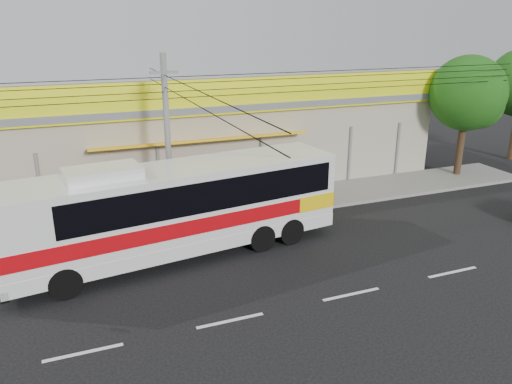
% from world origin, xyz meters
% --- Properties ---
extents(ground, '(120.00, 120.00, 0.00)m').
position_xyz_m(ground, '(0.00, 0.00, 0.00)').
color(ground, black).
rests_on(ground, ground).
extents(sidewalk, '(30.00, 3.20, 0.15)m').
position_xyz_m(sidewalk, '(0.00, 6.00, 0.07)').
color(sidewalk, gray).
rests_on(sidewalk, ground).
extents(lane_markings, '(50.00, 0.12, 0.01)m').
position_xyz_m(lane_markings, '(0.00, -2.50, 0.00)').
color(lane_markings, silver).
rests_on(lane_markings, ground).
extents(storefront_building, '(22.60, 9.20, 5.70)m').
position_xyz_m(storefront_building, '(-0.01, 11.54, 2.30)').
color(storefront_building, '#ABA08A').
rests_on(storefront_building, ground).
extents(coach_bus, '(12.17, 4.12, 3.68)m').
position_xyz_m(coach_bus, '(-4.15, 2.24, 1.97)').
color(coach_bus, silver).
rests_on(coach_bus, ground).
extents(utility_pole, '(34.00, 14.00, 7.04)m').
position_xyz_m(utility_pole, '(-4.10, 4.56, 5.80)').
color(utility_pole, slate).
rests_on(utility_pole, ground).
extents(tree_near, '(3.94, 3.94, 6.53)m').
position_xyz_m(tree_near, '(12.29, 6.25, 4.42)').
color(tree_near, '#322014').
rests_on(tree_near, ground).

